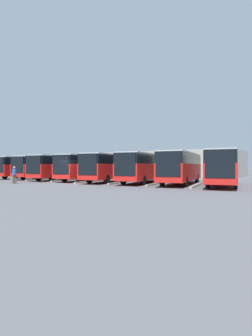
{
  "coord_description": "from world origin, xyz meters",
  "views": [
    {
      "loc": [
        -20.02,
        20.46,
        1.85
      ],
      "look_at": [
        -3.68,
        -5.55,
        1.64
      ],
      "focal_mm": 28.0,
      "sensor_mm": 36.0,
      "label": 1
    }
  ],
  "objects_px": {
    "bus_4": "(88,167)",
    "bus_6": "(46,167)",
    "bus_0": "(224,167)",
    "bus_3": "(112,167)",
    "pedestrian": "(14,174)",
    "bus_7": "(28,166)",
    "bus_5": "(62,167)",
    "bus_2": "(145,167)",
    "bus_1": "(181,167)"
  },
  "relations": [
    {
      "from": "bus_2",
      "to": "bus_3",
      "type": "relative_size",
      "value": 1.0
    },
    {
      "from": "bus_2",
      "to": "bus_1",
      "type": "bearing_deg",
      "value": 172.75
    },
    {
      "from": "bus_1",
      "to": "bus_5",
      "type": "bearing_deg",
      "value": -7.98
    },
    {
      "from": "bus_3",
      "to": "bus_6",
      "type": "xyz_separation_m",
      "value": [
        12.64,
        -1.03,
        0.0
      ]
    },
    {
      "from": "bus_5",
      "to": "bus_6",
      "type": "distance_m",
      "value": 4.3
    },
    {
      "from": "pedestrian",
      "to": "bus_0",
      "type": "bearing_deg",
      "value": -43.24
    },
    {
      "from": "bus_1",
      "to": "bus_2",
      "type": "bearing_deg",
      "value": -7.25
    },
    {
      "from": "bus_5",
      "to": "pedestrian",
      "type": "relative_size",
      "value": 6.23
    },
    {
      "from": "bus_2",
      "to": "bus_6",
      "type": "relative_size",
      "value": 1.0
    },
    {
      "from": "bus_6",
      "to": "pedestrian",
      "type": "relative_size",
      "value": 6.23
    },
    {
      "from": "bus_1",
      "to": "pedestrian",
      "type": "height_order",
      "value": "bus_1"
    },
    {
      "from": "bus_0",
      "to": "pedestrian",
      "type": "distance_m",
      "value": 21.33
    },
    {
      "from": "bus_7",
      "to": "bus_0",
      "type": "bearing_deg",
      "value": 169.64
    },
    {
      "from": "bus_4",
      "to": "bus_7",
      "type": "relative_size",
      "value": 1.0
    },
    {
      "from": "pedestrian",
      "to": "bus_2",
      "type": "bearing_deg",
      "value": -29.23
    },
    {
      "from": "bus_2",
      "to": "bus_0",
      "type": "bearing_deg",
      "value": 170.69
    },
    {
      "from": "bus_4",
      "to": "pedestrian",
      "type": "xyz_separation_m",
      "value": [
        2.74,
        8.68,
        -0.83
      ]
    },
    {
      "from": "bus_0",
      "to": "bus_3",
      "type": "distance_m",
      "value": 12.64
    },
    {
      "from": "bus_1",
      "to": "pedestrian",
      "type": "relative_size",
      "value": 6.23
    },
    {
      "from": "bus_4",
      "to": "pedestrian",
      "type": "bearing_deg",
      "value": 63.72
    },
    {
      "from": "bus_2",
      "to": "bus_4",
      "type": "relative_size",
      "value": 1.0
    },
    {
      "from": "bus_5",
      "to": "bus_6",
      "type": "relative_size",
      "value": 1.0
    },
    {
      "from": "bus_3",
      "to": "bus_5",
      "type": "distance_m",
      "value": 8.43
    },
    {
      "from": "bus_6",
      "to": "bus_7",
      "type": "xyz_separation_m",
      "value": [
        4.21,
        0.01,
        0.0
      ]
    },
    {
      "from": "bus_0",
      "to": "bus_7",
      "type": "xyz_separation_m",
      "value": [
        29.49,
        -0.83,
        0.0
      ]
    },
    {
      "from": "bus_1",
      "to": "bus_5",
      "type": "xyz_separation_m",
      "value": [
        16.85,
        0.23,
        0.0
      ]
    },
    {
      "from": "bus_3",
      "to": "bus_4",
      "type": "relative_size",
      "value": 1.0
    },
    {
      "from": "bus_0",
      "to": "pedestrian",
      "type": "height_order",
      "value": "bus_0"
    },
    {
      "from": "bus_3",
      "to": "bus_4",
      "type": "xyz_separation_m",
      "value": [
        4.21,
        -0.48,
        0.0
      ]
    },
    {
      "from": "bus_1",
      "to": "bus_7",
      "type": "xyz_separation_m",
      "value": [
        25.28,
        -0.64,
        0.0
      ]
    },
    {
      "from": "bus_1",
      "to": "bus_7",
      "type": "relative_size",
      "value": 1.0
    },
    {
      "from": "bus_3",
      "to": "bus_6",
      "type": "bearing_deg",
      "value": -13.43
    },
    {
      "from": "bus_4",
      "to": "bus_7",
      "type": "xyz_separation_m",
      "value": [
        12.64,
        -0.55,
        0.0
      ]
    },
    {
      "from": "bus_0",
      "to": "bus_6",
      "type": "xyz_separation_m",
      "value": [
        25.28,
        -0.84,
        0.0
      ]
    },
    {
      "from": "bus_2",
      "to": "bus_3",
      "type": "distance_m",
      "value": 4.22
    },
    {
      "from": "bus_7",
      "to": "bus_4",
      "type": "bearing_deg",
      "value": 168.76
    },
    {
      "from": "bus_6",
      "to": "bus_0",
      "type": "bearing_deg",
      "value": 169.35
    },
    {
      "from": "bus_3",
      "to": "bus_1",
      "type": "bearing_deg",
      "value": 173.89
    },
    {
      "from": "bus_4",
      "to": "bus_6",
      "type": "relative_size",
      "value": 1.0
    },
    {
      "from": "bus_2",
      "to": "bus_4",
      "type": "bearing_deg",
      "value": -10.09
    },
    {
      "from": "bus_4",
      "to": "bus_7",
      "type": "distance_m",
      "value": 12.65
    },
    {
      "from": "bus_1",
      "to": "bus_7",
      "type": "distance_m",
      "value": 25.28
    },
    {
      "from": "bus_2",
      "to": "pedestrian",
      "type": "bearing_deg",
      "value": 28.46
    },
    {
      "from": "bus_0",
      "to": "bus_2",
      "type": "distance_m",
      "value": 8.43
    },
    {
      "from": "bus_5",
      "to": "bus_7",
      "type": "relative_size",
      "value": 1.0
    },
    {
      "from": "bus_6",
      "to": "pedestrian",
      "type": "bearing_deg",
      "value": 112.86
    },
    {
      "from": "bus_7",
      "to": "bus_5",
      "type": "bearing_deg",
      "value": 165.4
    },
    {
      "from": "bus_0",
      "to": "bus_4",
      "type": "relative_size",
      "value": 1.0
    },
    {
      "from": "bus_6",
      "to": "bus_7",
      "type": "relative_size",
      "value": 1.0
    },
    {
      "from": "pedestrian",
      "to": "bus_1",
      "type": "bearing_deg",
      "value": -37.25
    }
  ]
}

